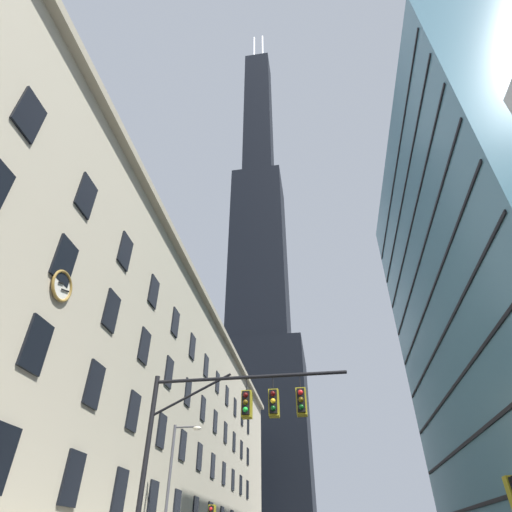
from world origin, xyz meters
TOP-DOWN VIEW (x-y plane):
  - station_building at (-17.48, 30.35)m, footprint 13.64×72.70m
  - dark_skyscraper at (-15.06, 93.28)m, footprint 23.79×23.79m
  - traffic_signal_mast at (-3.00, 5.31)m, footprint 8.12×0.63m
  - street_lamppost at (-8.83, 15.43)m, footprint 1.84×0.32m

SIDE VIEW (x-z plane):
  - street_lamppost at x=-8.83m, z-range 0.83..8.59m
  - traffic_signal_mast at x=-3.00m, z-range 1.85..9.12m
  - station_building at x=-17.48m, z-range -0.02..23.57m
  - dark_skyscraper at x=-15.06m, z-range -44.72..172.27m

